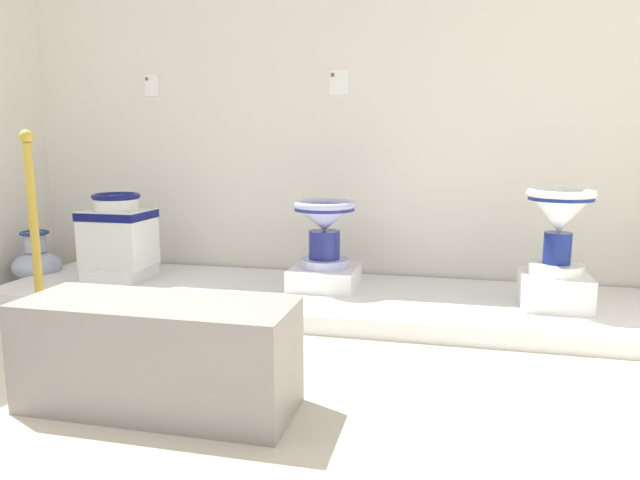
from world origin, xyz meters
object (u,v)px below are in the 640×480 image
info_placard_second (339,82)px  decorative_vase_companion (37,263)px  stanchion_post_near_left (38,279)px  plinth_block_slender_white (554,290)px  plinth_block_tall_cobalt (121,273)px  info_placard_first (151,85)px  plinth_block_squat_floral (324,277)px  museum_bench (158,355)px  antique_toilet_tall_cobalt (118,230)px  antique_toilet_slender_white (559,218)px  antique_toilet_squat_floral (324,224)px

info_placard_second → decorative_vase_companion: info_placard_second is taller
stanchion_post_near_left → plinth_block_slender_white: bearing=19.4°
plinth_block_tall_cobalt → info_placard_first: size_ratio=2.63×
stanchion_post_near_left → decorative_vase_companion: bearing=130.0°
plinth_block_squat_floral → museum_bench: (-0.28, -1.49, 0.04)m
antique_toilet_tall_cobalt → antique_toilet_slender_white: size_ratio=1.04×
antique_toilet_slender_white → museum_bench: antique_toilet_slender_white is taller
museum_bench → antique_toilet_tall_cobalt: bearing=126.4°
decorative_vase_companion → antique_toilet_squat_floral: bearing=0.3°
plinth_block_slender_white → museum_bench: size_ratio=0.35×
antique_toilet_squat_floral → plinth_block_slender_white: bearing=-5.7°
info_placard_first → museum_bench: (1.04, -1.91, -1.14)m
info_placard_first → plinth_block_squat_floral: bearing=-17.7°
plinth_block_squat_floral → museum_bench: 1.51m
info_placard_second → museum_bench: info_placard_second is taller
plinth_block_tall_cobalt → antique_toilet_slender_white: (2.58, -0.03, 0.43)m
plinth_block_tall_cobalt → decorative_vase_companion: bearing=173.0°
antique_toilet_slender_white → info_placard_second: (-1.28, 0.55, 0.77)m
stanchion_post_near_left → museum_bench: stanchion_post_near_left is taller
museum_bench → stanchion_post_near_left: bearing=150.8°
antique_toilet_squat_floral → antique_toilet_slender_white: (1.28, -0.13, 0.09)m
plinth_block_squat_floral → plinth_block_slender_white: bearing=-5.7°
info_placard_first → stanchion_post_near_left: size_ratio=0.14×
plinth_block_tall_cobalt → antique_toilet_squat_floral: size_ratio=0.97×
antique_toilet_squat_floral → info_placard_second: size_ratio=2.55×
antique_toilet_slender_white → stanchion_post_near_left: bearing=-160.6°
plinth_block_tall_cobalt → decorative_vase_companion: (-0.69, 0.08, 0.01)m
antique_toilet_squat_floral → stanchion_post_near_left: bearing=-139.9°
info_placard_second → plinth_block_tall_cobalt: bearing=-158.4°
antique_toilet_tall_cobalt → info_placard_first: (-0.01, 0.52, 0.93)m
antique_toilet_tall_cobalt → decorative_vase_companion: bearing=173.0°
plinth_block_slender_white → museum_bench: 2.07m
plinth_block_squat_floral → info_placard_second: bearing=90.3°
plinth_block_tall_cobalt → decorative_vase_companion: 0.69m
antique_toilet_tall_cobalt → plinth_block_squat_floral: antique_toilet_tall_cobalt is taller
info_placard_first → museum_bench: 2.45m
antique_toilet_tall_cobalt → stanchion_post_near_left: stanchion_post_near_left is taller
plinth_block_tall_cobalt → antique_toilet_tall_cobalt: (-0.00, 0.00, 0.27)m
plinth_block_tall_cobalt → info_placard_second: bearing=21.6°
plinth_block_tall_cobalt → stanchion_post_near_left: (0.13, -0.89, 0.18)m
plinth_block_slender_white → stanchion_post_near_left: stanchion_post_near_left is taller
info_placard_first → decorative_vase_companion: size_ratio=0.39×
plinth_block_squat_floral → museum_bench: museum_bench is taller
antique_toilet_squat_floral → museum_bench: 1.54m
info_placard_first → decorative_vase_companion: bearing=-147.5°
plinth_block_slender_white → info_placard_second: 1.80m
plinth_block_squat_floral → antique_toilet_slender_white: size_ratio=0.88×
decorative_vase_companion → museum_bench: museum_bench is taller
antique_toilet_slender_white → museum_bench: bearing=-138.8°
info_placard_second → stanchion_post_near_left: 2.10m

